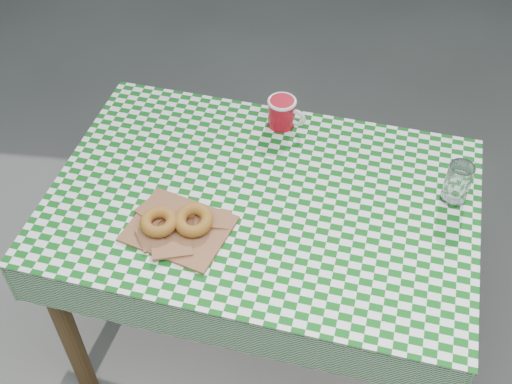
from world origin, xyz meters
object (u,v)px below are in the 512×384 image
at_px(paper_bag, 179,228).
at_px(coffee_mug, 282,113).
at_px(drinking_glass, 457,183).
at_px(table, 261,277).

bearing_deg(paper_bag, coffee_mug, 63.18).
height_order(coffee_mug, drinking_glass, drinking_glass).
distance_m(table, drinking_glass, 0.70).
relative_size(paper_bag, drinking_glass, 2.09).
bearing_deg(paper_bag, drinking_glass, 15.10).
height_order(paper_bag, drinking_glass, drinking_glass).
xyz_separation_m(table, drinking_glass, (0.53, 0.06, 0.44)).
height_order(table, drinking_glass, drinking_glass).
height_order(table, coffee_mug, coffee_mug).
xyz_separation_m(table, paper_bag, (-0.21, -0.14, 0.39)).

